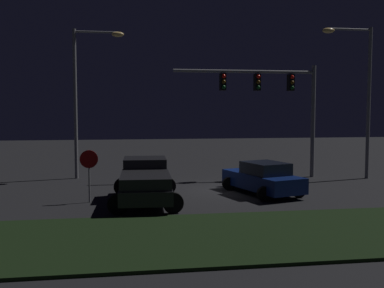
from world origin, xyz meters
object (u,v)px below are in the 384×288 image
object	(u,v)px
traffic_signal_gantry	(273,93)
street_lamp_left	(85,85)
car_sedan	(263,178)
pickup_truck	(145,179)
stop_sign	(89,166)
street_lamp_right	(359,84)

from	to	relation	value
traffic_signal_gantry	street_lamp_left	bearing A→B (deg)	172.04
car_sedan	traffic_signal_gantry	distance (m)	6.72
pickup_truck	traffic_signal_gantry	distance (m)	10.45
car_sedan	traffic_signal_gantry	size ratio (longest dim) A/B	0.57
traffic_signal_gantry	stop_sign	world-z (taller)	traffic_signal_gantry
car_sedan	stop_sign	distance (m)	7.93
street_lamp_right	street_lamp_left	bearing A→B (deg)	170.61
pickup_truck	car_sedan	bearing A→B (deg)	-75.96
pickup_truck	traffic_signal_gantry	world-z (taller)	traffic_signal_gantry
pickup_truck	street_lamp_left	world-z (taller)	street_lamp_left
pickup_truck	street_lamp_right	xyz separation A→B (m)	(12.33, 4.93, 4.39)
traffic_signal_gantry	street_lamp_left	world-z (taller)	street_lamp_left
car_sedan	stop_sign	xyz separation A→B (m)	(-7.85, -0.78, 0.82)
car_sedan	traffic_signal_gantry	world-z (taller)	traffic_signal_gantry
street_lamp_right	stop_sign	distance (m)	15.83
traffic_signal_gantry	street_lamp_right	distance (m)	4.84
car_sedan	traffic_signal_gantry	bearing A→B (deg)	-40.68
street_lamp_left	stop_sign	size ratio (longest dim) A/B	3.80
pickup_truck	street_lamp_right	size ratio (longest dim) A/B	0.64
car_sedan	stop_sign	size ratio (longest dim) A/B	2.12
street_lamp_left	street_lamp_right	xyz separation A→B (m)	(15.33, -2.53, 0.05)
pickup_truck	street_lamp_left	distance (m)	9.14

